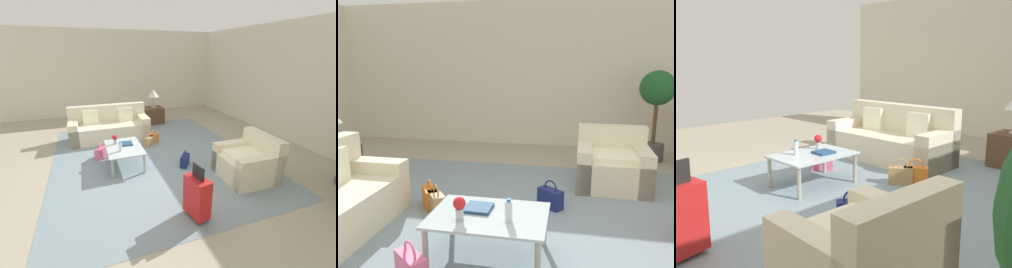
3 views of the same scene
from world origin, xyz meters
The scene contains 17 objects.
ground_plane centered at (0.00, 0.00, 0.00)m, with size 12.00×12.00×0.00m, color #A89E89.
wall_back centered at (0.00, 4.06, 1.55)m, with size 10.24×0.12×3.10m, color silver.
wall_left centered at (-5.06, 0.00, 1.55)m, with size 0.12×8.00×3.10m, color silver.
area_rug centered at (-0.60, 0.20, 0.00)m, with size 5.20×4.40×0.01m, color gray.
couch centered at (-2.19, -0.60, 0.31)m, with size 0.87×2.11×0.92m.
armchair centered at (0.90, 1.67, 0.30)m, with size 1.02×0.95×0.85m.
coffee_table centered at (-0.40, -0.50, 0.38)m, with size 1.05×0.73×0.43m.
water_bottle centered at (-0.20, -0.60, 0.52)m, with size 0.06×0.06×0.20m.
coffee_table_book centered at (-0.52, -0.42, 0.44)m, with size 0.25×0.24×0.03m, color navy.
flower_vase centered at (-0.62, -0.65, 0.55)m, with size 0.11×0.11×0.21m.
side_table centered at (-3.20, 1.00, 0.27)m, with size 0.60×0.60×0.53m, color #513823.
table_lamp centered at (-3.20, 1.00, 1.01)m, with size 0.36×0.36×0.61m.
suitcase_red centered at (1.60, 0.20, 0.36)m, with size 0.43×0.29×0.85m.
handbag_tan centered at (-1.25, 0.30, 0.13)m, with size 0.31×0.34×0.36m.
handbag_pink centered at (-0.94, -0.95, 0.13)m, with size 0.34×0.31×0.36m.
handbag_orange centered at (-1.40, 0.44, 0.13)m, with size 0.30×0.34×0.36m.
handbag_navy centered at (0.08, 0.70, 0.13)m, with size 0.34×0.31×0.36m.
Camera 1 is at (4.01, -1.13, 2.30)m, focal length 24.00 mm.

